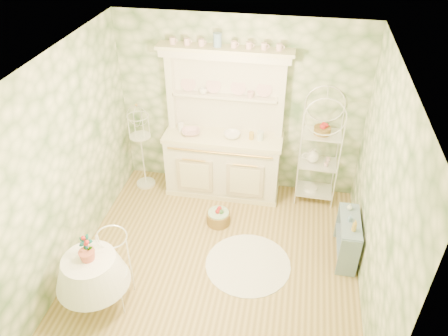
% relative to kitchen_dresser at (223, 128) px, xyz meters
% --- Properties ---
extents(floor, '(3.60, 3.60, 0.00)m').
position_rel_kitchen_dresser_xyz_m(floor, '(0.20, -1.52, -1.15)').
color(floor, tan).
rests_on(floor, ground).
extents(ceiling, '(3.60, 3.60, 0.00)m').
position_rel_kitchen_dresser_xyz_m(ceiling, '(0.20, -1.52, 1.56)').
color(ceiling, white).
rests_on(ceiling, floor).
extents(wall_left, '(3.60, 3.60, 0.00)m').
position_rel_kitchen_dresser_xyz_m(wall_left, '(-1.60, -1.52, 0.21)').
color(wall_left, '#F1F1C7').
rests_on(wall_left, floor).
extents(wall_right, '(3.60, 3.60, 0.00)m').
position_rel_kitchen_dresser_xyz_m(wall_right, '(2.00, -1.52, 0.21)').
color(wall_right, '#F1F1C7').
rests_on(wall_right, floor).
extents(wall_back, '(3.60, 3.60, 0.00)m').
position_rel_kitchen_dresser_xyz_m(wall_back, '(0.20, 0.28, 0.21)').
color(wall_back, '#F1F1C7').
rests_on(wall_back, floor).
extents(wall_front, '(3.60, 3.60, 0.00)m').
position_rel_kitchen_dresser_xyz_m(wall_front, '(0.20, -3.32, 0.21)').
color(wall_front, '#F1F1C7').
rests_on(wall_front, floor).
extents(kitchen_dresser, '(1.87, 0.61, 2.29)m').
position_rel_kitchen_dresser_xyz_m(kitchen_dresser, '(0.00, 0.00, 0.00)').
color(kitchen_dresser, white).
rests_on(kitchen_dresser, floor).
extents(bakers_rack, '(0.56, 0.41, 1.76)m').
position_rel_kitchen_dresser_xyz_m(bakers_rack, '(1.41, 0.06, -0.26)').
color(bakers_rack, white).
rests_on(bakers_rack, floor).
extents(side_shelf, '(0.31, 0.75, 0.63)m').
position_rel_kitchen_dresser_xyz_m(side_shelf, '(1.84, -1.11, -0.83)').
color(side_shelf, '#748EA1').
rests_on(side_shelf, floor).
extents(round_table, '(0.79, 0.79, 0.67)m').
position_rel_kitchen_dresser_xyz_m(round_table, '(-1.07, -2.40, -0.81)').
color(round_table, white).
rests_on(round_table, floor).
extents(cafe_chair, '(0.52, 0.52, 0.86)m').
position_rel_kitchen_dresser_xyz_m(cafe_chair, '(-0.88, -2.33, -0.71)').
color(cafe_chair, white).
rests_on(cafe_chair, floor).
extents(birdcage_stand, '(0.35, 0.35, 1.45)m').
position_rel_kitchen_dresser_xyz_m(birdcage_stand, '(-1.26, -0.07, -0.42)').
color(birdcage_stand, white).
rests_on(birdcage_stand, floor).
extents(floor_basket, '(0.40, 0.40, 0.20)m').
position_rel_kitchen_dresser_xyz_m(floor_basket, '(0.07, -0.77, -1.05)').
color(floor_basket, olive).
rests_on(floor_basket, floor).
extents(lace_rug, '(1.14, 1.14, 0.01)m').
position_rel_kitchen_dresser_xyz_m(lace_rug, '(0.61, -1.50, -1.14)').
color(lace_rug, white).
rests_on(lace_rug, floor).
extents(bowl_floral, '(0.33, 0.33, 0.07)m').
position_rel_kitchen_dresser_xyz_m(bowl_floral, '(-0.47, -0.04, -0.13)').
color(bowl_floral, white).
rests_on(bowl_floral, kitchen_dresser).
extents(bowl_white, '(0.26, 0.26, 0.08)m').
position_rel_kitchen_dresser_xyz_m(bowl_white, '(0.14, -0.02, -0.13)').
color(bowl_white, white).
rests_on(bowl_white, kitchen_dresser).
extents(cup_left, '(0.12, 0.12, 0.09)m').
position_rel_kitchen_dresser_xyz_m(cup_left, '(-0.32, 0.16, 0.47)').
color(cup_left, white).
rests_on(cup_left, kitchen_dresser).
extents(cup_right, '(0.13, 0.13, 0.09)m').
position_rel_kitchen_dresser_xyz_m(cup_right, '(0.37, 0.16, 0.47)').
color(cup_right, white).
rests_on(cup_right, kitchen_dresser).
extents(potted_geranium, '(0.17, 0.12, 0.31)m').
position_rel_kitchen_dresser_xyz_m(potted_geranium, '(-1.06, -2.38, -0.30)').
color(potted_geranium, '#3F7238').
rests_on(potted_geranium, round_table).
extents(bottle_amber, '(0.08, 0.08, 0.16)m').
position_rel_kitchen_dresser_xyz_m(bottle_amber, '(1.85, -1.30, -0.46)').
color(bottle_amber, gold).
rests_on(bottle_amber, side_shelf).
extents(bottle_blue, '(0.06, 0.06, 0.10)m').
position_rel_kitchen_dresser_xyz_m(bottle_blue, '(1.82, -1.13, -0.49)').
color(bottle_blue, '#6F95BB').
rests_on(bottle_blue, side_shelf).
extents(bottle_glass, '(0.09, 0.09, 0.10)m').
position_rel_kitchen_dresser_xyz_m(bottle_glass, '(1.82, -0.90, -0.50)').
color(bottle_glass, silver).
rests_on(bottle_glass, side_shelf).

